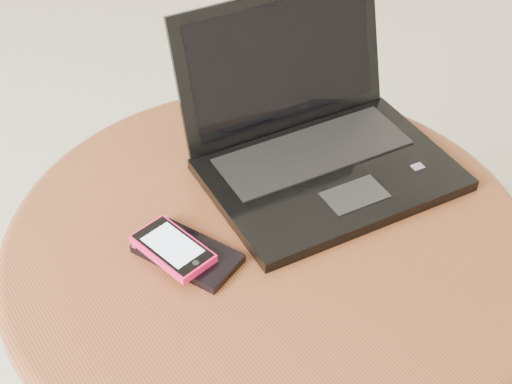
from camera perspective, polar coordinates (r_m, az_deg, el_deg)
table at (r=1.05m, az=0.93°, el=-7.67°), size 0.68×0.68×0.54m
laptop at (r=1.06m, az=4.49°, el=3.81°), size 0.35×0.31×0.21m
phone_black at (r=0.94m, az=-5.14°, el=-4.57°), size 0.11×0.14×0.01m
phone_pink at (r=0.93m, az=-6.24°, el=-4.20°), size 0.07×0.11×0.01m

